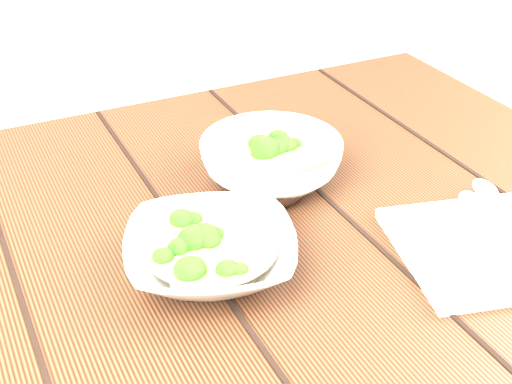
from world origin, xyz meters
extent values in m
cube|color=black|center=(0.00, 0.00, 0.73)|extent=(1.20, 0.80, 0.04)
cube|color=black|center=(0.54, 0.34, 0.35)|extent=(0.07, 0.07, 0.71)
imported|color=silver|center=(-0.02, -0.07, 0.77)|extent=(0.25, 0.25, 0.05)
cylinder|color=olive|center=(-0.02, -0.07, 0.79)|extent=(0.15, 0.15, 0.00)
ellipsoid|color=#317119|center=(0.00, -0.07, 0.79)|extent=(0.03, 0.03, 0.02)
ellipsoid|color=#317119|center=(0.00, -0.05, 0.79)|extent=(0.03, 0.03, 0.02)
ellipsoid|color=#317119|center=(-0.03, -0.03, 0.79)|extent=(0.03, 0.03, 0.02)
ellipsoid|color=#317119|center=(-0.04, -0.06, 0.79)|extent=(0.03, 0.03, 0.02)
ellipsoid|color=#317119|center=(-0.05, -0.08, 0.79)|extent=(0.03, 0.03, 0.02)
ellipsoid|color=#317119|center=(-0.04, -0.12, 0.79)|extent=(0.03, 0.03, 0.02)
ellipsoid|color=#317119|center=(-0.01, -0.10, 0.79)|extent=(0.03, 0.03, 0.02)
ellipsoid|color=#317119|center=(0.02, -0.09, 0.79)|extent=(0.03, 0.03, 0.02)
imported|color=silver|center=(0.14, 0.08, 0.78)|extent=(0.22, 0.22, 0.06)
cylinder|color=olive|center=(0.14, 0.08, 0.80)|extent=(0.15, 0.15, 0.00)
ellipsoid|color=#317119|center=(0.15, 0.08, 0.81)|extent=(0.03, 0.03, 0.03)
ellipsoid|color=#317119|center=(0.14, 0.11, 0.81)|extent=(0.03, 0.03, 0.03)
ellipsoid|color=#317119|center=(0.09, 0.09, 0.81)|extent=(0.03, 0.03, 0.03)
ellipsoid|color=#317119|center=(0.12, 0.06, 0.81)|extent=(0.03, 0.03, 0.03)
ellipsoid|color=#317119|center=(0.16, 0.05, 0.81)|extent=(0.03, 0.03, 0.03)
torus|color=black|center=(0.11, 0.05, 0.76)|extent=(0.14, 0.14, 0.03)
cube|color=beige|center=(0.30, -0.19, 0.76)|extent=(0.28, 0.25, 0.01)
cylinder|color=#BAB4A4|center=(0.29, -0.19, 0.77)|extent=(0.07, 0.14, 0.01)
ellipsoid|color=#BAB4A4|center=(0.33, -0.11, 0.77)|extent=(0.05, 0.06, 0.01)
cylinder|color=#BAB4A4|center=(0.33, -0.18, 0.77)|extent=(0.06, 0.14, 0.01)
ellipsoid|color=#BAB4A4|center=(0.36, -0.09, 0.77)|extent=(0.05, 0.06, 0.01)
camera|label=1|loc=(-0.25, -0.67, 1.25)|focal=50.00mm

